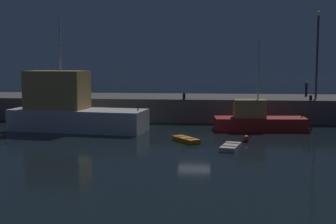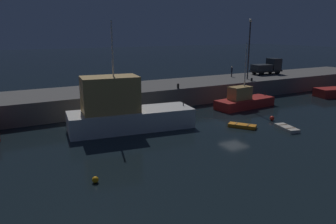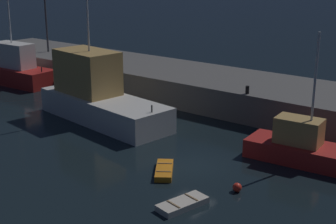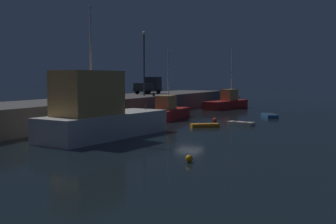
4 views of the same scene
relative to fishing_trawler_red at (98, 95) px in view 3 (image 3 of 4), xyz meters
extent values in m
plane|color=black|center=(10.93, -3.08, -1.91)|extent=(320.00, 320.00, 0.00)
cube|color=#5B5956|center=(10.93, 9.80, -0.76)|extent=(75.30, 8.39, 2.29)
cube|color=silver|center=(0.73, -0.10, -0.98)|extent=(12.15, 5.32, 1.86)
cube|color=tan|center=(-1.20, 0.16, 1.61)|extent=(5.45, 3.62, 3.31)
cylinder|color=silver|center=(-0.84, 0.11, 5.72)|extent=(0.14, 0.14, 4.90)
cylinder|color=#262626|center=(6.08, -0.82, 0.20)|extent=(0.10, 0.10, 0.50)
cube|color=red|center=(16.45, 1.69, -1.35)|extent=(8.05, 3.23, 1.12)
cube|color=tan|center=(15.53, 1.61, -0.01)|extent=(2.83, 1.81, 1.57)
cylinder|color=silver|center=(16.23, 1.67, 3.36)|extent=(0.14, 0.14, 5.16)
cube|color=red|center=(-16.31, 3.02, -1.08)|extent=(11.57, 3.71, 1.67)
cube|color=silver|center=(-15.03, 3.09, 0.96)|extent=(4.42, 2.15, 2.41)
cylinder|color=silver|center=(-15.20, 3.08, 5.88)|extent=(0.14, 0.14, 7.43)
cylinder|color=#262626|center=(-11.07, 3.31, 0.01)|extent=(0.10, 0.10, 0.50)
cube|color=beige|center=(13.62, -7.46, -1.75)|extent=(1.62, 2.82, 0.32)
cube|color=olive|center=(13.49, -8.03, -1.57)|extent=(0.95, 0.29, 0.04)
cube|color=olive|center=(13.75, -6.89, -1.57)|extent=(0.95, 0.29, 0.04)
cube|color=orange|center=(10.38, -4.85, -1.74)|extent=(2.29, 2.69, 0.33)
cube|color=olive|center=(10.04, -4.38, -1.56)|extent=(0.73, 0.55, 0.04)
cube|color=olive|center=(10.71, -5.33, -1.56)|extent=(0.73, 0.55, 0.04)
sphere|color=red|center=(14.87, -4.35, -1.67)|extent=(0.49, 0.49, 0.49)
cylinder|color=#38383D|center=(-16.66, 8.60, 4.49)|extent=(0.20, 0.20, 8.21)
cylinder|color=black|center=(-12.39, 6.43, 0.65)|extent=(0.28, 0.28, 0.54)
cylinder|color=black|center=(9.50, 6.07, 0.68)|extent=(0.28, 0.28, 0.60)
camera|label=1|loc=(12.53, -39.57, 4.22)|focal=50.29mm
camera|label=2|loc=(-10.76, -28.38, 7.26)|focal=35.14mm
camera|label=3|loc=(26.35, -24.78, 9.49)|focal=51.91mm
camera|label=4|loc=(-26.84, -18.28, 2.70)|focal=44.88mm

